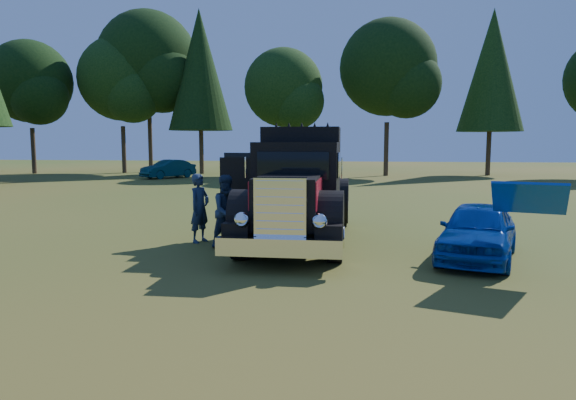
# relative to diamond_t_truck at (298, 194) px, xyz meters

# --- Properties ---
(ground) EXTENTS (120.00, 120.00, 0.00)m
(ground) POSITION_rel_diamond_t_truck_xyz_m (-0.25, -2.37, -1.28)
(ground) COLOR #2A5017
(ground) RESTS_ON ground
(treeline) EXTENTS (72.10, 26.15, 13.84)m
(treeline) POSITION_rel_diamond_t_truck_xyz_m (-4.35, 25.85, 6.62)
(treeline) COLOR #2D2116
(treeline) RESTS_ON ground
(diamond_t_truck) EXTENTS (3.37, 7.16, 3.00)m
(diamond_t_truck) POSITION_rel_diamond_t_truck_xyz_m (0.00, 0.00, 0.00)
(diamond_t_truck) COLOR black
(diamond_t_truck) RESTS_ON ground
(hotrod_coupe) EXTENTS (2.59, 4.27, 1.89)m
(hotrod_coupe) POSITION_rel_diamond_t_truck_xyz_m (4.20, -1.38, -0.63)
(hotrod_coupe) COLOR #1908BA
(hotrod_coupe) RESTS_ON ground
(spectator_near) EXTENTS (0.65, 0.77, 1.79)m
(spectator_near) POSITION_rel_diamond_t_truck_xyz_m (-2.53, -0.28, -0.38)
(spectator_near) COLOR #202B4B
(spectator_near) RESTS_ON ground
(spectator_far) EXTENTS (1.11, 1.09, 1.80)m
(spectator_far) POSITION_rel_diamond_t_truck_xyz_m (-1.65, -0.81, -0.38)
(spectator_far) COLOR #1F2349
(spectator_far) RESTS_ON ground
(distant_teal_car) EXTENTS (3.41, 4.15, 1.33)m
(distant_teal_car) POSITION_rel_diamond_t_truck_xyz_m (-12.10, 22.75, -0.61)
(distant_teal_car) COLOR #0A303E
(distant_teal_car) RESTS_ON ground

